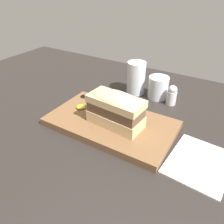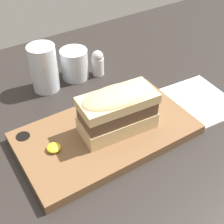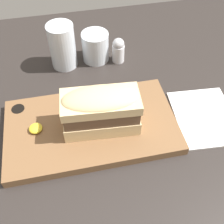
{
  "view_description": "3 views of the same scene",
  "coord_description": "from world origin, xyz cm",
  "px_view_note": "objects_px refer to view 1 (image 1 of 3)",
  "views": [
    {
      "loc": [
        25.12,
        -48.96,
        42.63
      ],
      "look_at": [
        -2.51,
        -3.59,
        8.7
      ],
      "focal_mm": 35.0,
      "sensor_mm": 36.0,
      "label": 1
    },
    {
      "loc": [
        -29.93,
        -44.48,
        51.58
      ],
      "look_at": [
        -3.89,
        -3.87,
        10.73
      ],
      "focal_mm": 50.0,
      "sensor_mm": 36.0,
      "label": 2
    },
    {
      "loc": [
        -7.35,
        -41.05,
        54.48
      ],
      "look_at": [
        0.28,
        -4.53,
        10.41
      ],
      "focal_mm": 45.0,
      "sensor_mm": 36.0,
      "label": 3
    }
  ],
  "objects_px": {
    "serving_board": "(111,123)",
    "napkin": "(199,162)",
    "sandwich": "(116,108)",
    "wine_glass": "(158,88)",
    "water_glass": "(136,80)",
    "salt_shaker": "(172,95)"
  },
  "relations": [
    {
      "from": "sandwich",
      "to": "water_glass",
      "type": "distance_m",
      "value": 0.26
    },
    {
      "from": "serving_board",
      "to": "napkin",
      "type": "height_order",
      "value": "serving_board"
    },
    {
      "from": "serving_board",
      "to": "salt_shaker",
      "type": "xyz_separation_m",
      "value": [
        0.12,
        0.23,
        0.03
      ]
    },
    {
      "from": "serving_board",
      "to": "sandwich",
      "type": "xyz_separation_m",
      "value": [
        0.02,
        -0.01,
        0.07
      ]
    },
    {
      "from": "water_glass",
      "to": "salt_shaker",
      "type": "xyz_separation_m",
      "value": [
        0.15,
        -0.02,
        -0.02
      ]
    },
    {
      "from": "serving_board",
      "to": "wine_glass",
      "type": "height_order",
      "value": "wine_glass"
    },
    {
      "from": "serving_board",
      "to": "napkin",
      "type": "relative_size",
      "value": 2.08
    },
    {
      "from": "wine_glass",
      "to": "sandwich",
      "type": "bearing_deg",
      "value": -96.8
    },
    {
      "from": "serving_board",
      "to": "wine_glass",
      "type": "xyz_separation_m",
      "value": [
        0.05,
        0.25,
        0.03
      ]
    },
    {
      "from": "water_glass",
      "to": "salt_shaker",
      "type": "relative_size",
      "value": 1.69
    },
    {
      "from": "serving_board",
      "to": "sandwich",
      "type": "distance_m",
      "value": 0.07
    },
    {
      "from": "serving_board",
      "to": "water_glass",
      "type": "relative_size",
      "value": 3.08
    },
    {
      "from": "sandwich",
      "to": "wine_glass",
      "type": "xyz_separation_m",
      "value": [
        0.03,
        0.26,
        -0.04
      ]
    },
    {
      "from": "sandwich",
      "to": "salt_shaker",
      "type": "distance_m",
      "value": 0.26
    },
    {
      "from": "serving_board",
      "to": "wine_glass",
      "type": "bearing_deg",
      "value": 77.75
    },
    {
      "from": "serving_board",
      "to": "napkin",
      "type": "distance_m",
      "value": 0.28
    },
    {
      "from": "water_glass",
      "to": "serving_board",
      "type": "bearing_deg",
      "value": -81.73
    },
    {
      "from": "serving_board",
      "to": "water_glass",
      "type": "bearing_deg",
      "value": 98.27
    },
    {
      "from": "sandwich",
      "to": "napkin",
      "type": "xyz_separation_m",
      "value": [
        0.25,
        -0.01,
        -0.08
      ]
    },
    {
      "from": "napkin",
      "to": "salt_shaker",
      "type": "bearing_deg",
      "value": 122.37
    },
    {
      "from": "sandwich",
      "to": "wine_glass",
      "type": "bearing_deg",
      "value": 83.2
    },
    {
      "from": "salt_shaker",
      "to": "napkin",
      "type": "bearing_deg",
      "value": -57.63
    }
  ]
}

